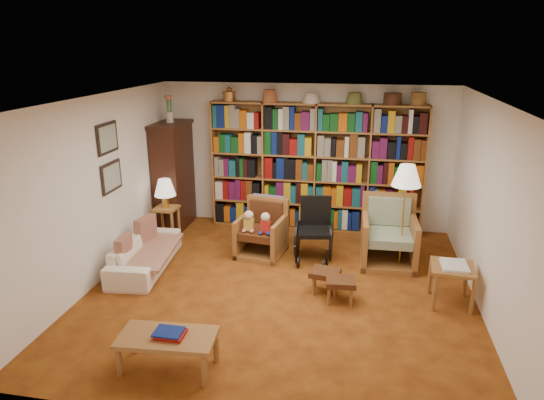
% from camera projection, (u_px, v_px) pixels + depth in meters
% --- Properties ---
extents(floor, '(5.00, 5.00, 0.00)m').
position_uv_depth(floor, '(281.00, 288.00, 6.50)').
color(floor, '#905016').
rests_on(floor, ground).
extents(ceiling, '(5.00, 5.00, 0.00)m').
position_uv_depth(ceiling, '(282.00, 100.00, 5.73)').
color(ceiling, white).
rests_on(ceiling, wall_back).
extents(wall_back, '(5.00, 0.00, 5.00)m').
position_uv_depth(wall_back, '(305.00, 157.00, 8.46)').
color(wall_back, white).
rests_on(wall_back, floor).
extents(wall_front, '(5.00, 0.00, 5.00)m').
position_uv_depth(wall_front, '(229.00, 297.00, 3.78)').
color(wall_front, white).
rests_on(wall_front, floor).
extents(wall_left, '(0.00, 5.00, 5.00)m').
position_uv_depth(wall_left, '(100.00, 190.00, 6.55)').
color(wall_left, white).
rests_on(wall_left, floor).
extents(wall_right, '(0.00, 5.00, 5.00)m').
position_uv_depth(wall_right, '(492.00, 212.00, 5.68)').
color(wall_right, white).
rests_on(wall_right, floor).
extents(bookshelf, '(3.60, 0.30, 2.42)m').
position_uv_depth(bookshelf, '(316.00, 164.00, 8.29)').
color(bookshelf, '#9F6931').
rests_on(bookshelf, floor).
extents(curio_cabinet, '(0.50, 0.95, 2.40)m').
position_uv_depth(curio_cabinet, '(173.00, 174.00, 8.47)').
color(curio_cabinet, '#341C0E').
rests_on(curio_cabinet, floor).
extents(framed_pictures, '(0.03, 0.52, 0.97)m').
position_uv_depth(framed_pictures, '(109.00, 158.00, 6.72)').
color(framed_pictures, black).
rests_on(framed_pictures, wall_left).
extents(sofa, '(1.64, 0.76, 0.47)m').
position_uv_depth(sofa, '(145.00, 253.00, 7.03)').
color(sofa, white).
rests_on(sofa, floor).
extents(sofa_throw, '(0.86, 1.40, 0.04)m').
position_uv_depth(sofa_throw, '(148.00, 249.00, 7.00)').
color(sofa_throw, beige).
rests_on(sofa_throw, sofa).
extents(cushion_left, '(0.20, 0.42, 0.40)m').
position_uv_depth(cushion_left, '(146.00, 230.00, 7.31)').
color(cushion_left, maroon).
rests_on(cushion_left, sofa).
extents(cushion_right, '(0.15, 0.38, 0.37)m').
position_uv_depth(cushion_right, '(124.00, 248.00, 6.66)').
color(cushion_right, maroon).
rests_on(cushion_right, sofa).
extents(side_table_lamp, '(0.38, 0.38, 0.57)m').
position_uv_depth(side_table_lamp, '(167.00, 216.00, 8.02)').
color(side_table_lamp, '#9F6931').
rests_on(side_table_lamp, floor).
extents(table_lamp, '(0.35, 0.35, 0.48)m').
position_uv_depth(table_lamp, '(165.00, 188.00, 7.87)').
color(table_lamp, gold).
rests_on(table_lamp, side_table_lamp).
extents(armchair_leather, '(0.78, 0.81, 0.87)m').
position_uv_depth(armchair_leather, '(262.00, 231.00, 7.53)').
color(armchair_leather, '#9F6931').
rests_on(armchair_leather, floor).
extents(armchair_sage, '(0.82, 0.85, 0.99)m').
position_uv_depth(armchair_sage, '(388.00, 237.00, 7.23)').
color(armchair_sage, '#9F6931').
rests_on(armchair_sage, floor).
extents(wheelchair, '(0.55, 0.76, 0.95)m').
position_uv_depth(wheelchair, '(314.00, 231.00, 7.30)').
color(wheelchair, black).
rests_on(wheelchair, floor).
extents(floor_lamp, '(0.41, 0.41, 1.55)m').
position_uv_depth(floor_lamp, '(406.00, 180.00, 6.70)').
color(floor_lamp, gold).
rests_on(floor_lamp, floor).
extents(side_table_papers, '(0.56, 0.56, 0.55)m').
position_uv_depth(side_table_papers, '(452.00, 272.00, 6.00)').
color(side_table_papers, '#9F6931').
rests_on(side_table_papers, floor).
extents(footstool_a, '(0.42, 0.38, 0.31)m').
position_uv_depth(footstool_a, '(325.00, 275.00, 6.33)').
color(footstool_a, '#4E2E14').
rests_on(footstool_a, floor).
extents(footstool_b, '(0.39, 0.34, 0.31)m').
position_uv_depth(footstool_b, '(341.00, 283.00, 6.10)').
color(footstool_b, '#4E2E14').
rests_on(footstool_b, floor).
extents(coffee_table, '(0.99, 0.55, 0.43)m').
position_uv_depth(coffee_table, '(167.00, 340.00, 4.81)').
color(coffee_table, '#9F6931').
rests_on(coffee_table, floor).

